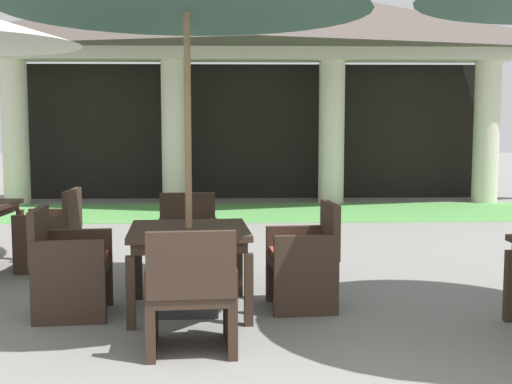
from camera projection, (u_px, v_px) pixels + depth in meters
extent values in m
plane|color=gray|center=(289.00, 374.00, 4.26)|extent=(60.00, 60.00, 0.00)
cylinder|color=beige|center=(15.00, 133.00, 12.92)|extent=(0.50, 0.50, 2.77)
cylinder|color=beige|center=(174.00, 133.00, 13.01)|extent=(0.50, 0.50, 2.77)
cylinder|color=beige|center=(331.00, 132.00, 13.10)|extent=(0.50, 0.50, 2.77)
cylinder|color=beige|center=(486.00, 132.00, 13.19)|extent=(0.50, 0.50, 2.77)
cube|color=beige|center=(253.00, 54.00, 12.89)|extent=(10.01, 0.70, 0.24)
pyramid|color=#514742|center=(253.00, 14.00, 12.81)|extent=(10.41, 2.76, 1.28)
cube|color=black|center=(252.00, 132.00, 13.95)|extent=(9.81, 0.16, 2.77)
cube|color=#519347|center=(255.00, 212.00, 11.84)|extent=(12.21, 2.55, 0.01)
cube|color=#38281E|center=(509.00, 286.00, 5.34)|extent=(0.07, 0.07, 0.58)
cube|color=#38281E|center=(189.00, 231.00, 5.59)|extent=(1.06, 1.06, 0.05)
cube|color=#38281E|center=(189.00, 239.00, 5.60)|extent=(0.97, 0.97, 0.09)
cube|color=#38281E|center=(131.00, 293.00, 5.13)|extent=(0.08, 0.08, 0.58)
cube|color=#38281E|center=(249.00, 290.00, 5.23)|extent=(0.08, 0.08, 0.58)
cube|color=#38281E|center=(138.00, 267.00, 6.03)|extent=(0.08, 0.08, 0.58)
cube|color=#38281E|center=(239.00, 265.00, 6.13)|extent=(0.08, 0.08, 0.58)
cube|color=#2D2D2D|center=(190.00, 306.00, 5.66)|extent=(0.50, 0.50, 0.09)
cylinder|color=olive|center=(188.00, 154.00, 5.52)|extent=(0.06, 0.06, 2.66)
cube|color=#38281E|center=(73.00, 266.00, 5.51)|extent=(0.62, 0.64, 0.07)
cube|color=#C64C38|center=(73.00, 259.00, 5.51)|extent=(0.57, 0.59, 0.05)
cube|color=#38281E|center=(39.00, 236.00, 5.46)|extent=(0.11, 0.60, 0.45)
cube|color=#38281E|center=(79.00, 268.00, 5.79)|extent=(0.58, 0.11, 0.67)
cube|color=#38281E|center=(68.00, 283.00, 5.25)|extent=(0.58, 0.11, 0.67)
cube|color=#38281E|center=(109.00, 284.00, 5.83)|extent=(0.06, 0.06, 0.38)
cube|color=#38281E|center=(102.00, 300.00, 5.30)|extent=(0.06, 0.06, 0.38)
cube|color=#38281E|center=(48.00, 286.00, 5.77)|extent=(0.06, 0.06, 0.38)
cube|color=#38281E|center=(35.00, 302.00, 5.24)|extent=(0.06, 0.06, 0.38)
cube|color=#38281E|center=(301.00, 260.00, 5.72)|extent=(0.58, 0.58, 0.07)
cube|color=#C64C38|center=(301.00, 253.00, 5.72)|extent=(0.54, 0.54, 0.05)
cube|color=#38281E|center=(330.00, 229.00, 5.72)|extent=(0.10, 0.54, 0.46)
cube|color=#38281E|center=(306.00, 276.00, 5.48)|extent=(0.54, 0.10, 0.67)
cube|color=#38281E|center=(296.00, 263.00, 5.98)|extent=(0.54, 0.10, 0.67)
cube|color=#38281E|center=(277.00, 294.00, 5.48)|extent=(0.06, 0.06, 0.38)
cube|color=#38281E|center=(269.00, 280.00, 5.96)|extent=(0.06, 0.06, 0.38)
cube|color=#38281E|center=(335.00, 292.00, 5.53)|extent=(0.06, 0.06, 0.38)
cube|color=#38281E|center=(323.00, 279.00, 6.01)|extent=(0.06, 0.06, 0.38)
cube|color=#38281E|center=(188.00, 245.00, 6.56)|extent=(0.60, 0.62, 0.07)
cube|color=#C64C38|center=(188.00, 239.00, 6.56)|extent=(0.56, 0.57, 0.05)
cube|color=#38281E|center=(188.00, 215.00, 6.80)|extent=(0.56, 0.11, 0.45)
cube|color=#38281E|center=(215.00, 252.00, 6.60)|extent=(0.11, 0.58, 0.63)
cube|color=#38281E|center=(162.00, 253.00, 6.54)|extent=(0.11, 0.58, 0.63)
cube|color=#38281E|center=(215.00, 271.00, 6.35)|extent=(0.06, 0.06, 0.36)
cube|color=#38281E|center=(162.00, 273.00, 6.30)|extent=(0.06, 0.06, 0.36)
cube|color=#38281E|center=(213.00, 260.00, 6.87)|extent=(0.06, 0.06, 0.36)
cube|color=#38281E|center=(163.00, 261.00, 6.81)|extent=(0.06, 0.06, 0.36)
cube|color=#38281E|center=(191.00, 294.00, 4.68)|extent=(0.64, 0.62, 0.07)
cube|color=#C64C38|center=(191.00, 285.00, 4.67)|extent=(0.59, 0.57, 0.05)
cube|color=#38281E|center=(191.00, 265.00, 4.39)|extent=(0.60, 0.11, 0.45)
cube|color=#38281E|center=(151.00, 308.00, 4.66)|extent=(0.11, 0.57, 0.62)
cube|color=#38281E|center=(230.00, 305.00, 4.72)|extent=(0.11, 0.57, 0.62)
cube|color=#38281E|center=(154.00, 315.00, 4.93)|extent=(0.06, 0.06, 0.37)
cube|color=#38281E|center=(227.00, 312.00, 4.98)|extent=(0.06, 0.06, 0.37)
cube|color=#38281E|center=(151.00, 337.00, 4.42)|extent=(0.06, 0.06, 0.37)
cube|color=#38281E|center=(232.00, 334.00, 4.48)|extent=(0.06, 0.06, 0.37)
cube|color=#38281E|center=(21.00, 235.00, 7.71)|extent=(0.07, 0.07, 0.59)
cube|color=#38281E|center=(48.00, 234.00, 7.23)|extent=(0.60, 0.58, 0.07)
cube|color=#C64C38|center=(48.00, 228.00, 7.22)|extent=(0.55, 0.53, 0.05)
cube|color=#38281E|center=(72.00, 210.00, 7.20)|extent=(0.08, 0.56, 0.45)
cube|color=#38281E|center=(41.00, 245.00, 6.98)|extent=(0.58, 0.08, 0.63)
cube|color=#38281E|center=(56.00, 237.00, 7.50)|extent=(0.58, 0.08, 0.63)
cube|color=#38281E|center=(16.00, 258.00, 7.00)|extent=(0.06, 0.06, 0.35)
cube|color=#38281E|center=(33.00, 249.00, 7.50)|extent=(0.06, 0.06, 0.35)
cube|color=#38281E|center=(66.00, 258.00, 7.00)|extent=(0.06, 0.06, 0.35)
cube|color=#38281E|center=(79.00, 249.00, 7.50)|extent=(0.06, 0.06, 0.35)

